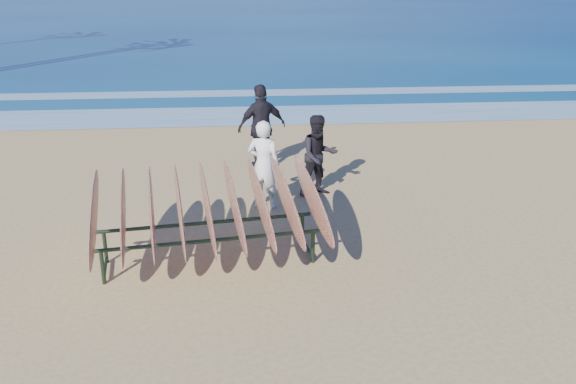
% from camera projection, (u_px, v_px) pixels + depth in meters
% --- Properties ---
extents(ground, '(120.00, 120.00, 0.00)m').
position_uv_depth(ground, '(293.00, 274.00, 8.62)').
color(ground, tan).
rests_on(ground, ground).
extents(ocean, '(160.00, 160.00, 0.00)m').
position_uv_depth(ocean, '(241.00, 13.00, 60.07)').
color(ocean, navy).
rests_on(ocean, ground).
extents(foam_near, '(160.00, 160.00, 0.00)m').
position_uv_depth(foam_near, '(261.00, 115.00, 17.97)').
color(foam_near, white).
rests_on(foam_near, ground).
extents(foam_far, '(160.00, 160.00, 0.00)m').
position_uv_depth(foam_far, '(257.00, 93.00, 21.24)').
color(foam_far, white).
rests_on(foam_far, ground).
extents(surfboard_rack, '(3.46, 2.83, 1.39)m').
position_uv_depth(surfboard_rack, '(207.00, 208.00, 8.67)').
color(surfboard_rack, '#1C2D1F').
rests_on(surfboard_rack, ground).
extents(person_white, '(0.67, 0.54, 1.60)m').
position_uv_depth(person_white, '(264.00, 165.00, 10.79)').
color(person_white, white).
rests_on(person_white, ground).
extents(person_dark_a, '(0.88, 0.77, 1.54)m').
position_uv_depth(person_dark_a, '(319.00, 156.00, 11.42)').
color(person_dark_a, black).
rests_on(person_dark_a, ground).
extents(person_dark_b, '(1.15, 0.76, 1.82)m').
position_uv_depth(person_dark_b, '(262.00, 127.00, 12.92)').
color(person_dark_b, black).
rests_on(person_dark_b, ground).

